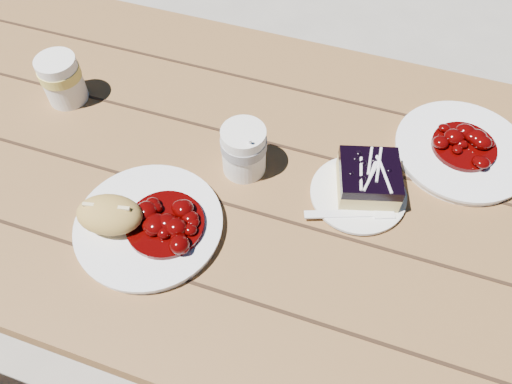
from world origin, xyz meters
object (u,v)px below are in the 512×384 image
(dessert_plate, at_px, (358,195))
(blueberry_cake, at_px, (369,178))
(picnic_table, at_px, (111,179))
(main_plate, at_px, (149,226))
(bread_roll, at_px, (110,215))
(second_plate, at_px, (461,151))
(coffee_cup, at_px, (244,150))
(second_cup, at_px, (62,80))

(dessert_plate, distance_m, blueberry_cake, 0.04)
(picnic_table, xyz_separation_m, main_plate, (0.21, -0.17, 0.17))
(dessert_plate, bearing_deg, bread_roll, -152.03)
(main_plate, relative_size, bread_roll, 2.22)
(dessert_plate, xyz_separation_m, second_plate, (0.16, 0.16, 0.00))
(dessert_plate, distance_m, second_plate, 0.23)
(second_plate, bearing_deg, dessert_plate, -135.72)
(blueberry_cake, bearing_deg, coffee_cup, 168.89)
(bread_roll, height_order, second_plate, bread_roll)
(main_plate, bearing_deg, second_cup, 141.90)
(blueberry_cake, height_order, second_cup, second_cup)
(main_plate, bearing_deg, coffee_cup, 58.38)
(coffee_cup, bearing_deg, picnic_table, -178.61)
(main_plate, relative_size, blueberry_cake, 1.93)
(bread_roll, xyz_separation_m, coffee_cup, (0.16, 0.20, 0.01))
(second_cup, bearing_deg, dessert_plate, -4.87)
(dessert_plate, bearing_deg, second_cup, 175.13)
(dessert_plate, bearing_deg, picnic_table, -178.76)
(coffee_cup, relative_size, second_plate, 0.41)
(second_plate, bearing_deg, main_plate, -145.01)
(bread_roll, height_order, second_cup, second_cup)
(dessert_plate, bearing_deg, main_plate, -150.77)
(main_plate, distance_m, second_cup, 0.38)
(picnic_table, bearing_deg, second_cup, 144.32)
(second_plate, height_order, second_cup, second_cup)
(picnic_table, distance_m, blueberry_cake, 0.58)
(blueberry_cake, relative_size, coffee_cup, 1.28)
(dessert_plate, height_order, second_cup, second_cup)
(picnic_table, distance_m, coffee_cup, 0.38)
(blueberry_cake, height_order, coffee_cup, coffee_cup)
(main_plate, height_order, dessert_plate, main_plate)
(main_plate, relative_size, second_cup, 2.47)
(main_plate, height_order, coffee_cup, coffee_cup)
(coffee_cup, xyz_separation_m, second_plate, (0.38, 0.16, -0.04))
(blueberry_cake, distance_m, second_cup, 0.63)
(picnic_table, xyz_separation_m, second_cup, (-0.09, 0.06, 0.21))
(second_cup, bearing_deg, bread_roll, -46.24)
(second_plate, bearing_deg, blueberry_cake, -136.73)
(bread_roll, bearing_deg, second_plate, 33.65)
(dessert_plate, xyz_separation_m, coffee_cup, (-0.21, -0.00, 0.04))
(coffee_cup, bearing_deg, second_cup, 172.07)
(picnic_table, bearing_deg, blueberry_cake, 2.80)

